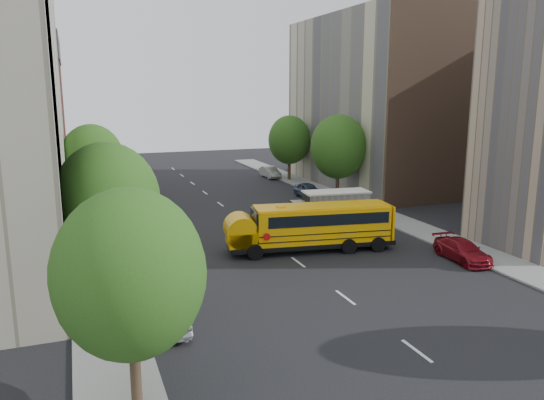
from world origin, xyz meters
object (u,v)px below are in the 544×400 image
school_bus (309,225)px  parked_car_1 (115,211)px  safari_truck (331,207)px  street_tree_1 (108,203)px  street_tree_2 (92,160)px  parked_car_4 (309,191)px  street_tree_0 (130,274)px  street_tree_4 (338,147)px  street_tree_5 (289,140)px  parked_car_3 (462,250)px  parked_car_0 (168,314)px  parked_car_2 (115,192)px  parked_car_5 (270,172)px

school_bus → parked_car_1: bearing=138.3°
school_bus → safari_truck: school_bus is taller
street_tree_1 → street_tree_2: street_tree_1 is taller
street_tree_1 → street_tree_2: (0.00, 18.00, -0.12)m
street_tree_1 → parked_car_4: size_ratio=1.86×
street_tree_0 → street_tree_2: 28.00m
street_tree_4 → street_tree_5: bearing=90.0°
safari_truck → street_tree_1: bearing=-144.4°
safari_truck → parked_car_3: bearing=-64.5°
street_tree_5 → street_tree_0: bearing=-118.8°
street_tree_1 → parked_car_4: street_tree_1 is taller
street_tree_4 → parked_car_1: (-20.51, -0.44, -4.39)m
street_tree_4 → school_bus: (-9.34, -13.96, -3.36)m
street_tree_0 → street_tree_5: bearing=61.2°
street_tree_0 → parked_car_3: 22.75m
street_tree_5 → parked_car_0: 40.01m
street_tree_0 → school_bus: size_ratio=0.67×
street_tree_5 → safari_truck: 21.43m
street_tree_5 → parked_car_1: size_ratio=1.81×
parked_car_2 → parked_car_5: (18.43, 6.56, -0.01)m
street_tree_1 → parked_car_2: size_ratio=1.62×
safari_truck → parked_car_1: (-15.45, 8.12, -0.74)m
school_bus → parked_car_1: (-11.17, 13.52, -1.03)m
street_tree_5 → school_bus: (-9.34, -25.96, -2.99)m
parked_car_2 → street_tree_1: bearing=84.4°
street_tree_5 → street_tree_4: bearing=-90.0°
parked_car_1 → street_tree_1: bearing=81.8°
street_tree_0 → parked_car_2: street_tree_0 is taller
safari_truck → parked_car_3: size_ratio=1.48×
parked_car_3 → parked_car_4: 21.00m
street_tree_4 → safari_truck: bearing=-120.6°
parked_car_4 → parked_car_1: bearing=-173.1°
street_tree_2 → parked_car_0: 22.89m
street_tree_0 → street_tree_2: (0.00, 28.00, 0.19)m
school_bus → parked_car_3: (7.94, -5.26, -1.08)m
safari_truck → parked_car_2: 22.25m
street_tree_4 → parked_car_5: street_tree_4 is taller
street_tree_1 → parked_car_0: (2.00, -4.42, -4.28)m
parked_car_3 → parked_car_4: (-0.80, 20.99, 0.08)m
street_tree_0 → street_tree_2: bearing=90.0°
street_tree_1 → parked_car_4: (19.80, 19.77, -4.23)m
street_tree_0 → parked_car_3: (20.60, 8.78, -4.00)m
street_tree_2 → safari_truck: bearing=-26.8°
street_tree_1 → street_tree_2: size_ratio=1.03×
street_tree_1 → street_tree_2: 18.00m
street_tree_1 → parked_car_1: bearing=85.2°
street_tree_0 → street_tree_2: size_ratio=0.96×
street_tree_0 → street_tree_5: street_tree_5 is taller
parked_car_1 → parked_car_2: (0.68, 8.50, -0.01)m
street_tree_0 → parked_car_5: 47.50m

